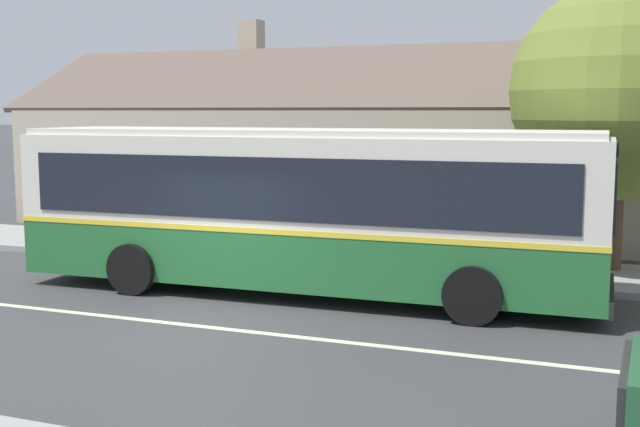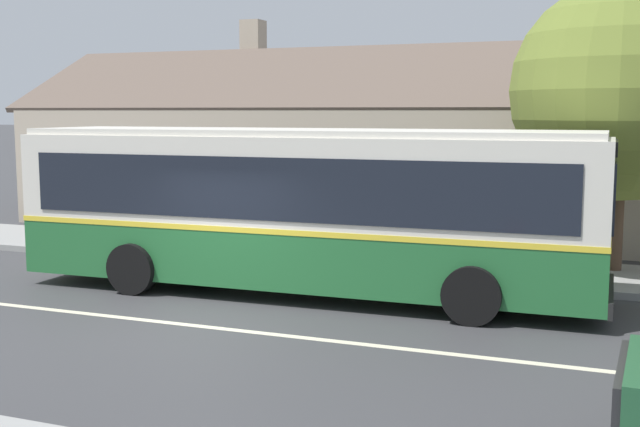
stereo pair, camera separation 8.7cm
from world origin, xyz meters
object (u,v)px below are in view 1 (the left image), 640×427
object	(u,v)px
street_tree_primary	(621,91)
bench_by_building	(145,229)
transit_bus	(305,206)
bench_down_street	(316,240)

from	to	relation	value
street_tree_primary	bench_by_building	bearing A→B (deg)	-175.20
transit_bus	bench_by_building	bearing A→B (deg)	152.22
bench_down_street	street_tree_primary	xyz separation A→B (m)	(6.47, 0.97, 3.38)
bench_down_street	street_tree_primary	distance (m)	7.36
transit_bus	bench_down_street	bearing A→B (deg)	107.09
bench_by_building	bench_down_street	distance (m)	4.68
bench_by_building	transit_bus	bearing A→B (deg)	-27.78
bench_by_building	bench_down_street	xyz separation A→B (m)	(4.68, -0.03, -0.01)
bench_down_street	street_tree_primary	world-z (taller)	street_tree_primary
transit_bus	bench_by_building	world-z (taller)	transit_bus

